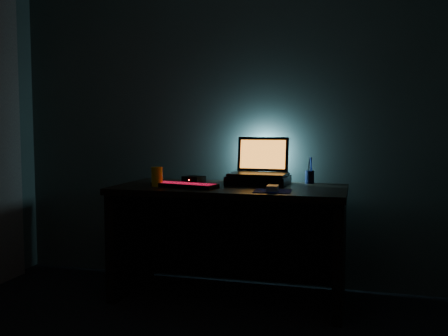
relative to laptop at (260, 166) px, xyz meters
name	(u,v)px	position (x,y,z in m)	size (l,w,h in m)	color
room	(109,93)	(-0.16, -1.82, 0.38)	(3.50, 4.00, 2.50)	black
desk	(232,224)	(-0.16, -0.15, -0.38)	(1.50, 0.70, 0.75)	black
riser	(258,180)	(0.00, -0.05, -0.09)	(0.40, 0.30, 0.06)	black
laptop	(260,166)	(0.00, 0.00, 0.00)	(0.39, 0.30, 0.26)	black
keyboard	(185,185)	(-0.43, -0.33, -0.11)	(0.45, 0.23, 0.03)	black
mousepad	(273,191)	(0.15, -0.39, -0.12)	(0.22, 0.20, 0.00)	navy
mouse	(273,188)	(0.15, -0.39, -0.10)	(0.07, 0.11, 0.03)	gray
pen_cup	(310,177)	(0.33, 0.10, -0.08)	(0.06, 0.06, 0.09)	black
juice_glass	(157,177)	(-0.62, -0.33, -0.06)	(0.07, 0.07, 0.13)	yellow
router	(194,179)	(-0.46, -0.06, -0.10)	(0.16, 0.15, 0.04)	black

